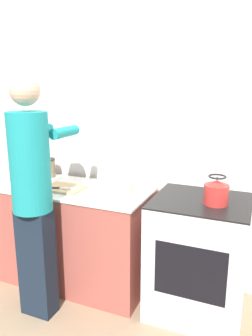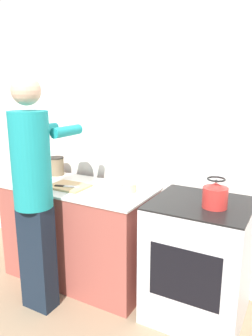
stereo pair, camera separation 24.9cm
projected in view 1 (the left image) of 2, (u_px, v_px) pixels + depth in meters
ground_plane at (99, 310)px, 2.62m from camera, size 12.00×12.00×0.00m
wall_back at (134, 137)px, 2.95m from camera, size 8.00×0.05×2.60m
counter at (75, 235)px, 2.95m from camera, size 1.35×0.65×0.89m
oven at (198, 256)px, 2.54m from camera, size 0.71×0.66×0.92m
person at (33, 190)px, 2.38m from camera, size 0.32×0.57×1.82m
cutting_board at (65, 188)px, 2.80m from camera, size 0.33×0.25×0.02m
knife at (62, 188)px, 2.76m from camera, size 0.22×0.10×0.01m
kettle at (216, 192)px, 2.32m from camera, size 0.17×0.17×0.21m
bowl_prep at (126, 188)px, 2.72m from camera, size 0.14×0.14×0.07m
canister_jar at (47, 168)px, 3.16m from camera, size 0.15×0.15×0.18m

